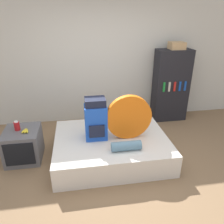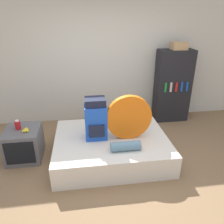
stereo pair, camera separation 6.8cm
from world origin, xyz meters
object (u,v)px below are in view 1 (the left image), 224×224
Objects in this scene: sleeping_roll at (126,146)px; canister at (17,126)px; tent_bag at (129,117)px; backpack at (96,119)px; television at (23,145)px; bookshelf at (171,86)px; cardboard_box at (177,46)px.

sleeping_roll is 1.77m from canister.
tent_bag is at bearing 72.23° from sleeping_roll.
backpack reaches higher than television.
sleeping_roll is 1.71m from television.
canister is (-1.25, 0.17, -0.10)m from backpack.
sleeping_roll is 2.88× the size of canister.
backpack is 0.65m from sleeping_roll.
canister is at bearing 172.16° from backpack.
canister is (-1.77, 0.26, -0.14)m from tent_bag.
television is at bearing 160.34° from sleeping_roll.
backpack is at bearing 132.82° from sleeping_roll.
bookshelf is at bearing 50.62° from sleeping_roll.
television is 3.47m from cardboard_box.
bookshelf reaches higher than backpack.
bookshelf reaches higher than sleeping_roll.
cardboard_box is (0.02, -0.02, 0.86)m from bookshelf.
cardboard_box is (2.99, 1.08, 1.38)m from television.
cardboard_box reaches higher than tent_bag.
cardboard_box reaches higher than backpack.
cardboard_box is at bearing 34.01° from backpack.
backpack reaches higher than canister.
bookshelf is (1.37, 1.67, 0.34)m from sleeping_roll.
bookshelf reaches higher than canister.
tent_bag is 2.46× the size of cardboard_box.
tent_bag is 0.47× the size of bookshelf.
backpack is 0.43× the size of bookshelf.
television reaches higher than sleeping_roll.
cardboard_box is at bearing 49.85° from sleeping_roll.
sleeping_roll is at bearing -107.77° from tent_bag.
bookshelf is at bearing 20.27° from television.
tent_bag is at bearing -9.37° from backpack.
sleeping_roll is 2.19m from bookshelf.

